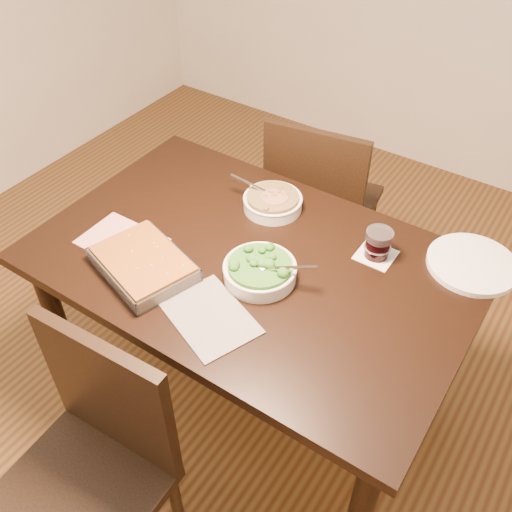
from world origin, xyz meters
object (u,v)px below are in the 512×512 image
chair_far (320,201)px  broccoli_bowl (260,270)px  stew_bowl (273,201)px  baking_dish (143,264)px  table (252,280)px  wine_tumbler (378,243)px  chair_near (93,460)px  dinner_plate (472,264)px

chair_far → broccoli_bowl: bearing=94.6°
stew_bowl → chair_far: size_ratio=0.26×
baking_dish → table: bearing=60.3°
table → broccoli_bowl: (0.07, -0.06, 0.13)m
wine_tumbler → chair_near: (-0.38, -0.95, -0.30)m
stew_bowl → chair_near: (0.03, -0.97, -0.27)m
baking_dish → chair_far: bearing=98.7°
stew_bowl → chair_near: chair_near is taller
wine_tumbler → chair_far: chair_far is taller
broccoli_bowl → baking_dish: bearing=-151.1°
baking_dish → chair_far: chair_far is taller
baking_dish → wine_tumbler: size_ratio=3.84×
chair_near → chair_far: (-0.06, 1.40, -0.00)m
broccoli_bowl → dinner_plate: (0.53, 0.42, -0.02)m
table → chair_far: 0.71m
dinner_plate → chair_far: (-0.71, 0.33, -0.25)m
table → broccoli_bowl: broccoli_bowl is taller
stew_bowl → dinner_plate: bearing=8.2°
baking_dish → stew_bowl: bearing=89.0°
stew_bowl → dinner_plate: 0.70m
chair_near → dinner_plate: bearing=55.8°
broccoli_bowl → stew_bowl: bearing=116.3°
broccoli_bowl → chair_near: size_ratio=0.28×
table → chair_far: chair_far is taller
stew_bowl → table: bearing=-71.4°
chair_near → chair_far: 1.40m
table → wine_tumbler: wine_tumbler is taller
table → broccoli_bowl: bearing=-39.5°
wine_tumbler → dinner_plate: (0.27, 0.12, -0.04)m
table → broccoli_bowl: size_ratio=5.49×
table → stew_bowl: 0.30m
table → dinner_plate: bearing=31.0°
baking_dish → dinner_plate: baking_dish is taller
table → chair_far: (-0.11, 0.69, -0.15)m
table → chair_near: 0.73m
table → stew_bowl: (-0.09, 0.26, 0.12)m
broccoli_bowl → baking_dish: broccoli_bowl is taller
dinner_plate → chair_far: 0.82m
wine_tumbler → chair_near: 1.07m
wine_tumbler → dinner_plate: 0.30m
dinner_plate → table: bearing=-149.0°
broccoli_bowl → baking_dish: (-0.32, -0.18, -0.00)m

